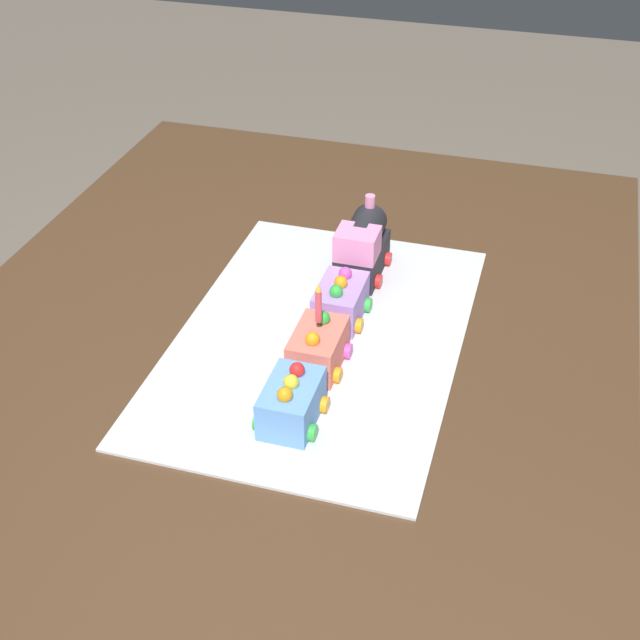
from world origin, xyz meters
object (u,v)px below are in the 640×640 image
cake_car_flatbed_coral (318,348)px  cake_car_tanker_sky_blue (291,402)px  cake_locomotive (362,248)px  birthday_candle (318,303)px  dining_table (279,401)px  cake_car_hopper_lavender (340,301)px

cake_car_flatbed_coral → cake_car_tanker_sky_blue: size_ratio=1.00×
cake_locomotive → cake_car_tanker_sky_blue: bearing=0.0°
birthday_candle → dining_table: bearing=-113.5°
cake_locomotive → cake_car_hopper_lavender: bearing=0.0°
birthday_candle → cake_locomotive: bearing=180.0°
dining_table → birthday_candle: (0.03, 0.07, 0.21)m
cake_car_flatbed_coral → dining_table: bearing=-115.6°
cake_locomotive → cake_car_flatbed_coral: 0.25m
cake_car_tanker_sky_blue → birthday_candle: bearing=-180.0°
cake_car_hopper_lavender → cake_locomotive: bearing=-180.0°
cake_locomotive → cake_car_hopper_lavender: (0.13, 0.00, -0.02)m
birthday_candle → cake_car_flatbed_coral: bearing=0.0°
dining_table → cake_locomotive: bearing=161.5°
cake_car_flatbed_coral → birthday_candle: (-0.00, -0.00, 0.07)m
cake_car_flatbed_coral → birthday_candle: size_ratio=1.66×
cake_locomotive → cake_car_flatbed_coral: cake_locomotive is taller
cake_car_hopper_lavender → birthday_candle: birthday_candle is taller
dining_table → cake_car_hopper_lavender: (-0.08, 0.07, 0.14)m
cake_car_flatbed_coral → cake_car_tanker_sky_blue: bearing=0.0°
cake_locomotive → cake_car_tanker_sky_blue: size_ratio=1.40×
dining_table → birthday_candle: bearing=66.5°
cake_car_flatbed_coral → cake_car_tanker_sky_blue: same height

